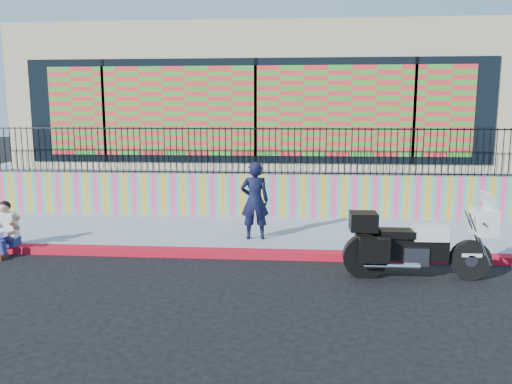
# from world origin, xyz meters

# --- Properties ---
(ground) EXTENTS (90.00, 90.00, 0.00)m
(ground) POSITION_xyz_m (0.00, 0.00, 0.00)
(ground) COLOR black
(ground) RESTS_ON ground
(red_curb) EXTENTS (16.00, 0.30, 0.15)m
(red_curb) POSITION_xyz_m (0.00, 0.00, 0.07)
(red_curb) COLOR #AF0C1D
(red_curb) RESTS_ON ground
(sidewalk) EXTENTS (16.00, 3.00, 0.15)m
(sidewalk) POSITION_xyz_m (0.00, 1.65, 0.07)
(sidewalk) COLOR gray
(sidewalk) RESTS_ON ground
(mural_wall) EXTENTS (16.00, 0.20, 1.10)m
(mural_wall) POSITION_xyz_m (0.00, 3.25, 0.70)
(mural_wall) COLOR #F64079
(mural_wall) RESTS_ON sidewalk
(metal_fence) EXTENTS (15.80, 0.04, 1.20)m
(metal_fence) POSITION_xyz_m (0.00, 3.25, 1.85)
(metal_fence) COLOR black
(metal_fence) RESTS_ON mural_wall
(elevated_platform) EXTENTS (16.00, 10.00, 1.25)m
(elevated_platform) POSITION_xyz_m (0.00, 8.35, 0.62)
(elevated_platform) COLOR gray
(elevated_platform) RESTS_ON ground
(storefront_building) EXTENTS (14.00, 8.06, 4.00)m
(storefront_building) POSITION_xyz_m (0.00, 8.13, 3.25)
(storefront_building) COLOR tan
(storefront_building) RESTS_ON elevated_platform
(police_motorcycle) EXTENTS (2.45, 0.81, 1.53)m
(police_motorcycle) POSITION_xyz_m (3.15, -0.99, 0.64)
(police_motorcycle) COLOR black
(police_motorcycle) RESTS_ON ground
(police_officer) EXTENTS (0.65, 0.47, 1.66)m
(police_officer) POSITION_xyz_m (0.24, 0.91, 0.98)
(police_officer) COLOR black
(police_officer) RESTS_ON sidewalk
(seated_man) EXTENTS (0.54, 0.71, 1.06)m
(seated_man) POSITION_xyz_m (-4.68, -0.25, 0.45)
(seated_man) COLOR navy
(seated_man) RESTS_ON ground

